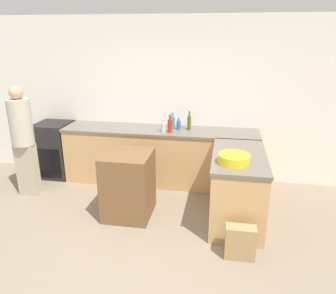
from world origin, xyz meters
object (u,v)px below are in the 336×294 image
at_px(water_bottle_blue, 179,125).
at_px(person_by_range, 23,137).
at_px(hot_sauce_bottle, 170,125).
at_px(dish_soap_bottle, 173,122).
at_px(range_oven, 55,149).
at_px(olive_oil_bottle, 189,122).
at_px(paper_bag, 240,242).
at_px(mixing_bowl, 234,159).
at_px(island_table, 128,185).
at_px(vinegar_bottle_clear, 164,127).

distance_m(water_bottle_blue, person_by_range, 2.40).
relative_size(hot_sauce_bottle, dish_soap_bottle, 1.07).
bearing_deg(range_oven, olive_oil_bottle, 1.41).
height_order(person_by_range, paper_bag, person_by_range).
bearing_deg(water_bottle_blue, olive_oil_bottle, 2.83).
distance_m(range_oven, mixing_bowl, 3.37).
height_order(range_oven, paper_bag, range_oven).
relative_size(range_oven, island_table, 1.04).
relative_size(range_oven, vinegar_bottle_clear, 4.67).
bearing_deg(hot_sauce_bottle, paper_bag, -57.28).
bearing_deg(range_oven, dish_soap_bottle, 2.58).
bearing_deg(range_oven, mixing_bowl, -22.86).
xyz_separation_m(dish_soap_bottle, paper_bag, (1.09, -1.92, -0.84)).
distance_m(olive_oil_bottle, water_bottle_blue, 0.18).
relative_size(range_oven, dish_soap_bottle, 3.57).
relative_size(olive_oil_bottle, person_by_range, 0.18).
relative_size(island_table, mixing_bowl, 2.39).
relative_size(vinegar_bottle_clear, paper_bag, 0.51).
bearing_deg(hot_sauce_bottle, water_bottle_blue, 58.67).
bearing_deg(water_bottle_blue, dish_soap_bottle, 158.08).
distance_m(island_table, mixing_bowl, 1.49).
bearing_deg(dish_soap_bottle, mixing_bowl, -54.97).
xyz_separation_m(olive_oil_bottle, person_by_range, (-2.42, -0.85, -0.12)).
bearing_deg(range_oven, person_by_range, -93.06).
height_order(island_table, water_bottle_blue, water_bottle_blue).
distance_m(dish_soap_bottle, paper_bag, 2.36).
height_order(range_oven, vinegar_bottle_clear, vinegar_bottle_clear).
xyz_separation_m(range_oven, island_table, (1.68, -1.13, -0.02)).
distance_m(mixing_bowl, water_bottle_blue, 1.60).
height_order(mixing_bowl, dish_soap_bottle, dish_soap_bottle).
xyz_separation_m(hot_sauce_bottle, water_bottle_blue, (0.11, 0.19, -0.04)).
height_order(range_oven, hot_sauce_bottle, hot_sauce_bottle).
relative_size(olive_oil_bottle, vinegar_bottle_clear, 1.53).
xyz_separation_m(hot_sauce_bottle, olive_oil_bottle, (0.28, 0.19, 0.01)).
bearing_deg(vinegar_bottle_clear, water_bottle_blue, 39.65).
distance_m(hot_sauce_bottle, dish_soap_bottle, 0.23).
bearing_deg(dish_soap_bottle, paper_bag, -60.57).
xyz_separation_m(mixing_bowl, person_by_range, (-3.11, 0.51, -0.06)).
height_order(mixing_bowl, person_by_range, person_by_range).
xyz_separation_m(person_by_range, paper_bag, (3.22, -1.04, -0.73)).
height_order(dish_soap_bottle, olive_oil_bottle, olive_oil_bottle).
bearing_deg(mixing_bowl, water_bottle_blue, 122.71).
bearing_deg(island_table, water_bottle_blue, 66.15).
distance_m(island_table, person_by_range, 1.82).
xyz_separation_m(olive_oil_bottle, paper_bag, (0.81, -1.89, -0.86)).
bearing_deg(paper_bag, water_bottle_blue, 117.43).
bearing_deg(island_table, range_oven, 146.19).
bearing_deg(water_bottle_blue, vinegar_bottle_clear, -140.35).
relative_size(hot_sauce_bottle, olive_oil_bottle, 0.91).
bearing_deg(vinegar_bottle_clear, paper_bag, -55.01).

